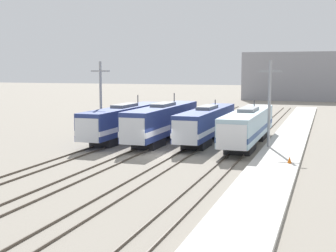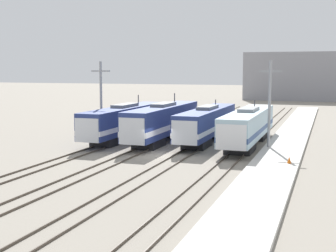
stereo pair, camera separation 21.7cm
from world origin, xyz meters
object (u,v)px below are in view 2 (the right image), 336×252
at_px(locomotive_center_right, 206,124).
at_px(locomotive_far_right, 248,126).
at_px(catenary_tower_left, 101,99).
at_px(traffic_cone, 289,160).
at_px(locomotive_center_left, 162,122).
at_px(catenary_tower_right, 270,103).
at_px(locomotive_far_left, 124,121).

height_order(locomotive_center_right, locomotive_far_right, locomotive_far_right).
xyz_separation_m(locomotive_center_right, catenary_tower_left, (-11.71, -2.77, 2.69)).
distance_m(locomotive_far_right, traffic_cone, 11.41).
bearing_deg(traffic_cone, locomotive_far_right, 117.45).
height_order(locomotive_center_right, traffic_cone, locomotive_center_right).
relative_size(locomotive_center_left, catenary_tower_right, 2.01).
height_order(locomotive_far_left, traffic_cone, locomotive_far_left).
relative_size(catenary_tower_right, traffic_cone, 16.08).
distance_m(locomotive_center_left, traffic_cone, 17.79).
distance_m(locomotive_far_right, catenary_tower_left, 16.85).
height_order(locomotive_far_left, catenary_tower_left, catenary_tower_left).
bearing_deg(catenary_tower_left, locomotive_center_left, 12.58).
distance_m(locomotive_far_left, locomotive_center_left, 4.82).
xyz_separation_m(locomotive_center_left, locomotive_far_right, (9.63, 0.39, -0.15)).
height_order(locomotive_far_left, locomotive_far_right, locomotive_far_left).
xyz_separation_m(locomotive_center_left, catenary_tower_right, (12.12, -1.54, 2.55)).
distance_m(locomotive_far_right, catenary_tower_right, 4.14).
height_order(locomotive_far_left, locomotive_center_right, locomotive_far_left).
bearing_deg(locomotive_center_right, locomotive_center_left, -165.65).
bearing_deg(catenary_tower_left, locomotive_far_left, 37.44).
xyz_separation_m(locomotive_center_left, traffic_cone, (14.85, -9.65, -1.63)).
height_order(locomotive_center_left, catenary_tower_right, catenary_tower_right).
distance_m(locomotive_center_right, traffic_cone, 14.88).
height_order(locomotive_center_left, locomotive_far_right, locomotive_center_left).
distance_m(catenary_tower_left, catenary_tower_right, 19.01).
distance_m(locomotive_far_left, traffic_cone, 21.98).
xyz_separation_m(catenary_tower_left, traffic_cone, (21.74, -8.12, -4.18)).
relative_size(catenary_tower_left, catenary_tower_right, 1.00).
bearing_deg(locomotive_center_left, catenary_tower_right, -7.22).
height_order(locomotive_far_left, locomotive_center_left, locomotive_center_left).
bearing_deg(locomotive_far_right, catenary_tower_left, -173.36).
height_order(locomotive_center_left, catenary_tower_left, catenary_tower_left).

